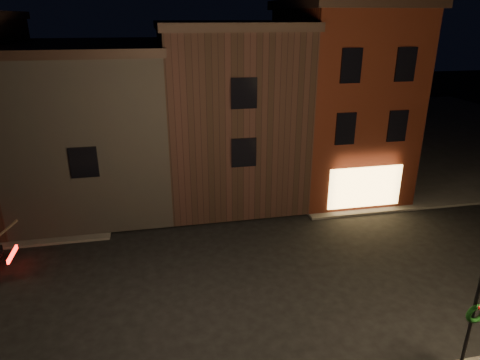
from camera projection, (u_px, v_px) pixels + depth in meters
name	position (u px, v px, depth m)	size (l,w,h in m)	color
ground	(235.00, 289.00, 16.36)	(120.00, 120.00, 0.00)	black
sidewalk_far_right	(411.00, 132.00, 38.40)	(30.00, 30.00, 0.12)	#2D2B28
corner_building	(339.00, 97.00, 24.59)	(6.50, 8.50, 10.50)	#43160C
row_building_a	(225.00, 108.00, 24.50)	(7.30, 10.30, 9.40)	black
row_building_b	(95.00, 123.00, 23.31)	(7.80, 10.30, 8.40)	black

